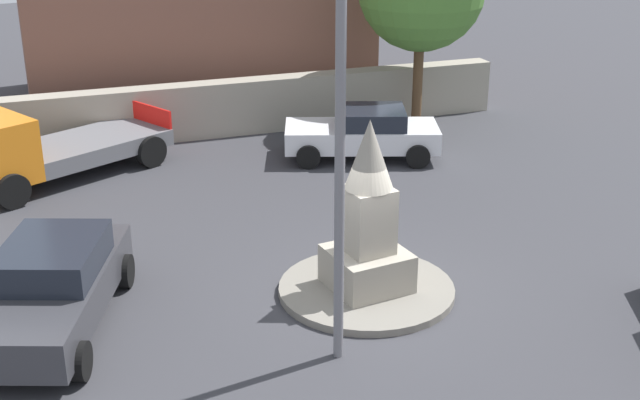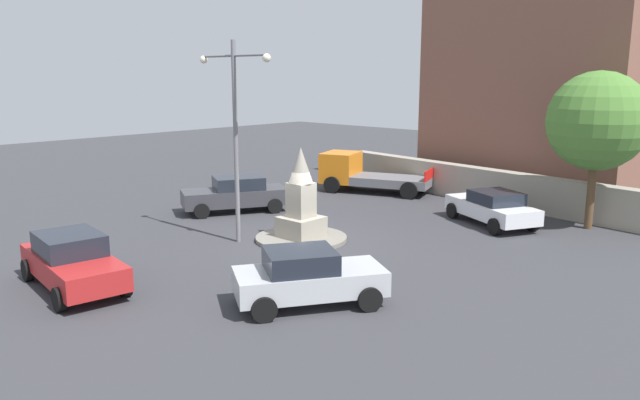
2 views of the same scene
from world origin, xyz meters
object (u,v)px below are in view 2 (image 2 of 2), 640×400
object	(u,v)px
car_white_passing	(492,207)
car_dark_grey_parked_right	(236,194)
car_silver_far_side	(308,277)
car_red_approaching	(72,261)
corner_building	(549,77)
tree_near_wall	(597,121)
truck_orange_parked_left	(362,173)
streetlamp	(235,121)
monument	(301,201)

from	to	relation	value
car_white_passing	car_dark_grey_parked_right	distance (m)	10.76
car_silver_far_side	car_red_approaching	bearing A→B (deg)	-148.05
car_dark_grey_parked_right	corner_building	size ratio (longest dim) A/B	0.41
car_silver_far_side	tree_near_wall	xyz separation A→B (m)	(2.39, 13.18, 3.38)
car_white_passing	corner_building	distance (m)	10.17
car_white_passing	car_red_approaching	bearing A→B (deg)	-108.88
car_white_passing	car_dark_grey_parked_right	xyz separation A→B (m)	(-9.30, -5.42, 0.08)
car_dark_grey_parked_right	truck_orange_parked_left	world-z (taller)	truck_orange_parked_left
car_dark_grey_parked_right	corner_building	distance (m)	16.73
streetlamp	corner_building	bearing A→B (deg)	77.97
streetlamp	truck_orange_parked_left	xyz separation A→B (m)	(-2.84, 10.51, -3.36)
corner_building	tree_near_wall	bearing A→B (deg)	-54.31
car_red_approaching	truck_orange_parked_left	size ratio (longest dim) A/B	0.76
car_white_passing	tree_near_wall	bearing A→B (deg)	33.31
corner_building	tree_near_wall	distance (m)	8.38
truck_orange_parked_left	car_silver_far_side	bearing A→B (deg)	-55.99
car_silver_far_side	truck_orange_parked_left	bearing A→B (deg)	124.01
tree_near_wall	monument	bearing A→B (deg)	-128.22
streetlamp	car_white_passing	xyz separation A→B (m)	(5.42, 8.49, -3.57)
truck_orange_parked_left	corner_building	xyz separation A→B (m)	(6.50, 6.66, 4.81)
car_silver_far_side	corner_building	distance (m)	20.62
tree_near_wall	streetlamp	bearing A→B (deg)	-128.90
corner_building	car_red_approaching	bearing A→B (deg)	-97.96
streetlamp	car_dark_grey_parked_right	distance (m)	6.05
car_white_passing	car_dark_grey_parked_right	world-z (taller)	car_dark_grey_parked_right
car_white_passing	car_red_approaching	xyz separation A→B (m)	(-5.04, -14.73, 0.07)
car_red_approaching	corner_building	bearing A→B (deg)	82.04
car_dark_grey_parked_right	truck_orange_parked_left	size ratio (longest dim) A/B	0.81
streetlamp	car_silver_far_side	world-z (taller)	streetlamp
monument	car_dark_grey_parked_right	distance (m)	5.61
monument	corner_building	size ratio (longest dim) A/B	0.28
car_silver_far_side	car_red_approaching	xyz separation A→B (m)	(-5.68, -3.54, 0.02)
car_silver_far_side	corner_building	xyz separation A→B (m)	(-2.41, 19.86, 4.96)
monument	tree_near_wall	world-z (taller)	tree_near_wall
streetlamp	car_dark_grey_parked_right	xyz separation A→B (m)	(-3.88, 3.07, -3.49)
monument	streetlamp	distance (m)	3.61
streetlamp	car_white_passing	distance (m)	10.68
monument	tree_near_wall	size ratio (longest dim) A/B	0.54
car_white_passing	car_red_approaching	distance (m)	15.57
tree_near_wall	car_red_approaching	bearing A→B (deg)	-115.77
car_dark_grey_parked_right	tree_near_wall	bearing A→B (deg)	31.01
car_silver_far_side	car_white_passing	world-z (taller)	car_silver_far_side
car_dark_grey_parked_right	car_red_approaching	world-z (taller)	car_red_approaching
car_white_passing	monument	bearing A→B (deg)	-119.80
car_red_approaching	truck_orange_parked_left	xyz separation A→B (m)	(-3.23, 16.75, 0.14)
monument	streetlamp	size ratio (longest dim) A/B	0.46
streetlamp	car_silver_far_side	size ratio (longest dim) A/B	1.70
streetlamp	car_silver_far_side	distance (m)	7.51
car_white_passing	truck_orange_parked_left	size ratio (longest dim) A/B	0.76
monument	corner_building	bearing A→B (deg)	82.12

